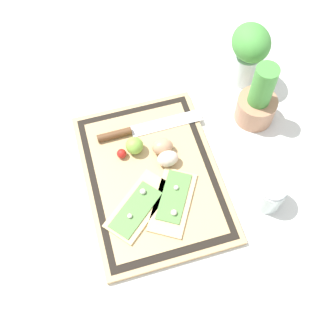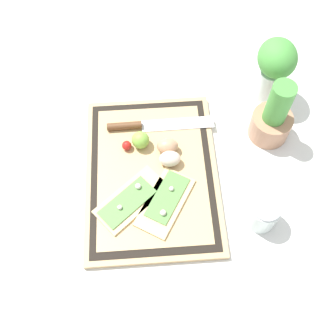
{
  "view_description": "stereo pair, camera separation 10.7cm",
  "coord_description": "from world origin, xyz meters",
  "views": [
    {
      "loc": [
        0.48,
        -0.09,
        0.98
      ],
      "look_at": [
        0.0,
        0.05,
        0.04
      ],
      "focal_mm": 42.0,
      "sensor_mm": 36.0,
      "label": 1
    },
    {
      "loc": [
        0.5,
        0.01,
        0.98
      ],
      "look_at": [
        0.0,
        0.05,
        0.04
      ],
      "focal_mm": 42.0,
      "sensor_mm": 36.0,
      "label": 2
    }
  ],
  "objects": [
    {
      "name": "lime",
      "position": [
        -0.09,
        -0.03,
        0.05
      ],
      "size": [
        0.05,
        0.05,
        0.05
      ],
      "primitive_type": "sphere",
      "color": "#7FB742",
      "rests_on": "cutting_board"
    },
    {
      "name": "egg_brown",
      "position": [
        -0.07,
        0.05,
        0.04
      ],
      "size": [
        0.04,
        0.06,
        0.04
      ],
      "primitive_type": "ellipsoid",
      "color": "tan",
      "rests_on": "cutting_board"
    },
    {
      "name": "knife",
      "position": [
        -0.15,
        -0.02,
        0.03
      ],
      "size": [
        0.04,
        0.31,
        0.02
      ],
      "color": "silver",
      "rests_on": "cutting_board"
    },
    {
      "name": "pizza_slice_near",
      "position": [
        0.08,
        -0.06,
        0.03
      ],
      "size": [
        0.2,
        0.21,
        0.02
      ],
      "color": "#DBBC7F",
      "rests_on": "cutting_board"
    },
    {
      "name": "herb_glass",
      "position": [
        -0.26,
        0.37,
        0.12
      ],
      "size": [
        0.13,
        0.11,
        0.21
      ],
      "color": "silver",
      "rests_on": "ground_plane"
    },
    {
      "name": "ground_plane",
      "position": [
        0.0,
        0.0,
        0.0
      ],
      "size": [
        6.0,
        6.0,
        0.0
      ],
      "primitive_type": "plane",
      "color": "silver"
    },
    {
      "name": "egg_pink",
      "position": [
        -0.03,
        0.05,
        0.04
      ],
      "size": [
        0.04,
        0.06,
        0.04
      ],
      "primitive_type": "ellipsoid",
      "color": "beige",
      "rests_on": "cutting_board"
    },
    {
      "name": "pizza_slice_far",
      "position": [
        0.09,
        0.03,
        0.03
      ],
      "size": [
        0.21,
        0.18,
        0.02
      ],
      "color": "#DBBC7F",
      "rests_on": "cutting_board"
    },
    {
      "name": "sauce_jar",
      "position": [
        0.15,
        0.28,
        0.04
      ],
      "size": [
        0.08,
        0.08,
        0.09
      ],
      "color": "silver",
      "rests_on": "ground_plane"
    },
    {
      "name": "cutting_board",
      "position": [
        0.0,
        0.0,
        0.01
      ],
      "size": [
        0.5,
        0.36,
        0.02
      ],
      "color": "tan",
      "rests_on": "ground_plane"
    },
    {
      "name": "cherry_tomato_red",
      "position": [
        -0.08,
        -0.07,
        0.03
      ],
      "size": [
        0.03,
        0.03,
        0.03
      ],
      "primitive_type": "sphere",
      "color": "red",
      "rests_on": "cutting_board"
    },
    {
      "name": "herb_pot",
      "position": [
        -0.12,
        0.35,
        0.07
      ],
      "size": [
        0.12,
        0.12,
        0.21
      ],
      "color": "#AD7A5B",
      "rests_on": "ground_plane"
    }
  ]
}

